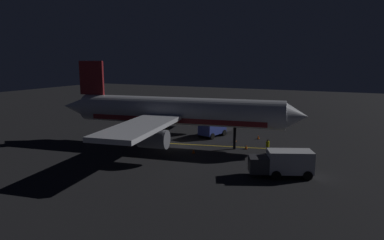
# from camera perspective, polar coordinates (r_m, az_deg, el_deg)

# --- Properties ---
(ground_plane) EXTENTS (180.00, 180.00, 0.20)m
(ground_plane) POSITION_cam_1_polar(r_m,az_deg,el_deg) (45.27, -2.30, -4.30)
(ground_plane) COLOR black
(apron_guide_stripe) EXTENTS (4.33, 18.09, 0.01)m
(apron_guide_stripe) POSITION_cam_1_polar(r_m,az_deg,el_deg) (44.91, 3.11, -4.29)
(apron_guide_stripe) COLOR gold
(apron_guide_stripe) RESTS_ON ground_plane
(airliner) EXTENTS (31.78, 33.49, 10.97)m
(airliner) POSITION_cam_1_polar(r_m,az_deg,el_deg) (44.55, -3.04, 1.31)
(airliner) COLOR silver
(airliner) RESTS_ON ground_plane
(baggage_truck) EXTENTS (4.22, 6.30, 2.58)m
(baggage_truck) POSITION_cam_1_polar(r_m,az_deg,el_deg) (34.09, 15.08, -7.03)
(baggage_truck) COLOR silver
(baggage_truck) RESTS_ON ground_plane
(catering_truck) EXTENTS (6.46, 3.48, 2.34)m
(catering_truck) POSITION_cam_1_polar(r_m,az_deg,el_deg) (50.41, 3.86, -1.29)
(catering_truck) COLOR navy
(catering_truck) RESTS_ON ground_plane
(ground_crew_worker) EXTENTS (0.40, 0.40, 1.74)m
(ground_crew_worker) POSITION_cam_1_polar(r_m,az_deg,el_deg) (41.89, 12.52, -4.33)
(ground_crew_worker) COLOR black
(ground_crew_worker) RESTS_ON ground_plane
(traffic_cone_near_left) EXTENTS (0.50, 0.50, 0.55)m
(traffic_cone_near_left) POSITION_cam_1_polar(r_m,az_deg,el_deg) (41.16, 0.27, -5.26)
(traffic_cone_near_left) COLOR #EA590F
(traffic_cone_near_left) RESTS_ON ground_plane
(traffic_cone_near_right) EXTENTS (0.50, 0.50, 0.55)m
(traffic_cone_near_right) POSITION_cam_1_polar(r_m,az_deg,el_deg) (43.61, 9.06, -4.51)
(traffic_cone_near_right) COLOR #EA590F
(traffic_cone_near_right) RESTS_ON ground_plane
(traffic_cone_under_wing) EXTENTS (0.50, 0.50, 0.55)m
(traffic_cone_under_wing) POSITION_cam_1_polar(r_m,az_deg,el_deg) (49.31, 11.04, -2.87)
(traffic_cone_under_wing) COLOR #EA590F
(traffic_cone_under_wing) RESTS_ON ground_plane
(traffic_cone_far) EXTENTS (0.50, 0.50, 0.55)m
(traffic_cone_far) POSITION_cam_1_polar(r_m,az_deg,el_deg) (47.13, 7.26, -3.36)
(traffic_cone_far) COLOR #EA590F
(traffic_cone_far) RESTS_ON ground_plane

